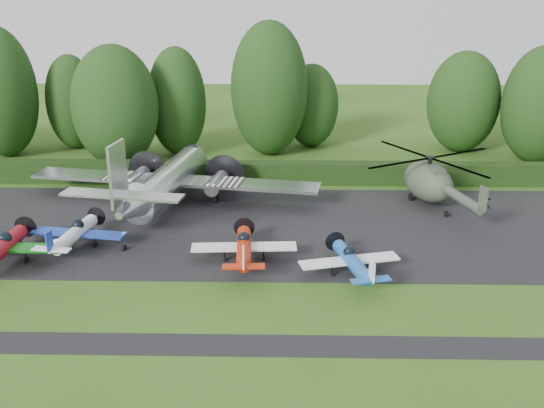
{
  "coord_description": "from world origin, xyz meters",
  "views": [
    {
      "loc": [
        6.39,
        -32.67,
        17.49
      ],
      "look_at": [
        5.54,
        8.42,
        2.5
      ],
      "focal_mm": 40.0,
      "sensor_mm": 36.0,
      "label": 1
    }
  ],
  "objects_px": {
    "light_plane_red": "(2,248)",
    "transport_plane": "(168,181)",
    "light_plane_orange": "(244,247)",
    "light_plane_blue": "(352,261)",
    "helicopter": "(429,179)",
    "light_plane_white": "(75,233)"
  },
  "relations": [
    {
      "from": "light_plane_orange",
      "to": "helicopter",
      "type": "height_order",
      "value": "helicopter"
    },
    {
      "from": "light_plane_white",
      "to": "light_plane_blue",
      "type": "height_order",
      "value": "light_plane_white"
    },
    {
      "from": "transport_plane",
      "to": "light_plane_red",
      "type": "xyz_separation_m",
      "value": [
        -8.9,
        -11.36,
        -1.03
      ]
    },
    {
      "from": "light_plane_red",
      "to": "light_plane_blue",
      "type": "relative_size",
      "value": 1.16
    },
    {
      "from": "light_plane_red",
      "to": "light_plane_blue",
      "type": "bearing_deg",
      "value": -3.42
    },
    {
      "from": "light_plane_orange",
      "to": "light_plane_blue",
      "type": "xyz_separation_m",
      "value": [
        6.95,
        -1.78,
        -0.08
      ]
    },
    {
      "from": "light_plane_red",
      "to": "helicopter",
      "type": "xyz_separation_m",
      "value": [
        30.53,
        12.51,
        1.0
      ]
    },
    {
      "from": "light_plane_white",
      "to": "transport_plane",
      "type": "bearing_deg",
      "value": 51.11
    },
    {
      "from": "light_plane_red",
      "to": "helicopter",
      "type": "bearing_deg",
      "value": 21.76
    },
    {
      "from": "transport_plane",
      "to": "helicopter",
      "type": "xyz_separation_m",
      "value": [
        21.63,
        1.15,
        -0.03
      ]
    },
    {
      "from": "light_plane_orange",
      "to": "helicopter",
      "type": "bearing_deg",
      "value": 42.37
    },
    {
      "from": "helicopter",
      "to": "transport_plane",
      "type": "bearing_deg",
      "value": -162.0
    },
    {
      "from": "light_plane_white",
      "to": "light_plane_orange",
      "type": "bearing_deg",
      "value": -18.9
    },
    {
      "from": "transport_plane",
      "to": "light_plane_orange",
      "type": "relative_size",
      "value": 3.38
    },
    {
      "from": "light_plane_red",
      "to": "light_plane_white",
      "type": "xyz_separation_m",
      "value": [
        3.89,
        2.84,
        -0.11
      ]
    },
    {
      "from": "light_plane_red",
      "to": "transport_plane",
      "type": "bearing_deg",
      "value": 51.39
    },
    {
      "from": "light_plane_white",
      "to": "helicopter",
      "type": "xyz_separation_m",
      "value": [
        26.64,
        9.67,
        1.11
      ]
    },
    {
      "from": "light_plane_red",
      "to": "light_plane_white",
      "type": "relative_size",
      "value": 1.1
    },
    {
      "from": "light_plane_blue",
      "to": "light_plane_red",
      "type": "bearing_deg",
      "value": -168.3
    },
    {
      "from": "light_plane_red",
      "to": "helicopter",
      "type": "distance_m",
      "value": 33.01
    },
    {
      "from": "helicopter",
      "to": "light_plane_white",
      "type": "bearing_deg",
      "value": -145.09
    },
    {
      "from": "transport_plane",
      "to": "light_plane_blue",
      "type": "xyz_separation_m",
      "value": [
        13.89,
        -12.51,
        -1.19
      ]
    }
  ]
}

